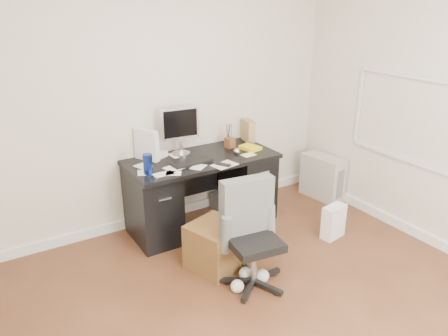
% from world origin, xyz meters
% --- Properties ---
extents(ground, '(4.00, 4.00, 0.00)m').
position_xyz_m(ground, '(0.00, 0.00, 0.00)').
color(ground, '#4A2917').
rests_on(ground, ground).
extents(room_shell, '(4.02, 4.02, 2.71)m').
position_xyz_m(room_shell, '(0.03, 0.03, 1.66)').
color(room_shell, beige).
rests_on(room_shell, ground).
extents(desk, '(1.50, 0.70, 0.75)m').
position_xyz_m(desk, '(0.30, 1.65, 0.40)').
color(desk, black).
rests_on(desk, ground).
extents(loose_papers, '(1.10, 0.60, 0.00)m').
position_xyz_m(loose_papers, '(0.10, 1.60, 0.75)').
color(loose_papers, silver).
rests_on(loose_papers, desk).
extents(lcd_monitor, '(0.41, 0.26, 0.50)m').
position_xyz_m(lcd_monitor, '(0.16, 1.84, 1.00)').
color(lcd_monitor, silver).
rests_on(lcd_monitor, desk).
extents(keyboard, '(0.41, 0.16, 0.02)m').
position_xyz_m(keyboard, '(0.14, 1.55, 0.76)').
color(keyboard, black).
rests_on(keyboard, desk).
extents(computer_mouse, '(0.09, 0.09, 0.07)m').
position_xyz_m(computer_mouse, '(0.65, 1.54, 0.78)').
color(computer_mouse, silver).
rests_on(computer_mouse, desk).
extents(travel_mug, '(0.09, 0.09, 0.19)m').
position_xyz_m(travel_mug, '(-0.32, 1.52, 0.84)').
color(travel_mug, navy).
rests_on(travel_mug, desk).
extents(white_binder, '(0.23, 0.29, 0.31)m').
position_xyz_m(white_binder, '(-0.19, 1.87, 0.90)').
color(white_binder, silver).
rests_on(white_binder, desk).
extents(magazine_file, '(0.13, 0.22, 0.24)m').
position_xyz_m(magazine_file, '(0.99, 1.85, 0.87)').
color(magazine_file, '#AA8852').
rests_on(magazine_file, desk).
extents(pen_cup, '(0.13, 0.13, 0.26)m').
position_xyz_m(pen_cup, '(0.70, 1.76, 0.88)').
color(pen_cup, '#563318').
rests_on(pen_cup, desk).
extents(yellow_book, '(0.20, 0.24, 0.04)m').
position_xyz_m(yellow_book, '(0.86, 1.60, 0.77)').
color(yellow_book, yellow).
rests_on(yellow_book, desk).
extents(paper_remote, '(0.26, 0.23, 0.02)m').
position_xyz_m(paper_remote, '(0.38, 1.35, 0.76)').
color(paper_remote, silver).
rests_on(paper_remote, desk).
extents(office_chair, '(0.57, 0.57, 0.90)m').
position_xyz_m(office_chair, '(0.15, 0.52, 0.45)').
color(office_chair, '#525452').
rests_on(office_chair, ground).
extents(pc_tower, '(0.29, 0.54, 0.51)m').
position_xyz_m(pc_tower, '(1.84, 1.50, 0.26)').
color(pc_tower, '#A8A298').
rests_on(pc_tower, ground).
extents(shopping_bag, '(0.28, 0.22, 0.34)m').
position_xyz_m(shopping_bag, '(1.27, 0.74, 0.17)').
color(shopping_bag, white).
rests_on(shopping_bag, ground).
extents(wicker_basket, '(0.52, 0.52, 0.41)m').
position_xyz_m(wicker_basket, '(0.02, 0.90, 0.21)').
color(wicker_basket, '#513218').
rests_on(wicker_basket, ground).
extents(desk_printer, '(0.36, 0.31, 0.20)m').
position_xyz_m(desk_printer, '(0.73, 1.81, 0.10)').
color(desk_printer, slate).
rests_on(desk_printer, ground).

